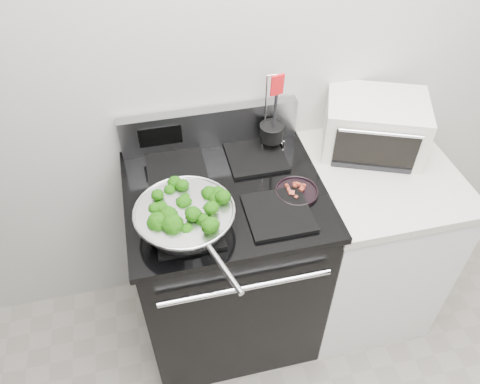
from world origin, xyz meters
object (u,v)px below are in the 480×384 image
object	(u,v)px
utensil_holder	(271,136)
toaster_oven	(374,125)
skillet	(185,217)
bacon_plate	(297,190)
gas_range	(227,262)

from	to	relation	value
utensil_holder	toaster_oven	bearing A→B (deg)	-19.70
skillet	toaster_oven	distance (m)	0.92
skillet	toaster_oven	world-z (taller)	toaster_oven
toaster_oven	utensil_holder	bearing A→B (deg)	-165.48
utensil_holder	toaster_oven	world-z (taller)	utensil_holder
skillet	toaster_oven	bearing A→B (deg)	2.46
skillet	bacon_plate	world-z (taller)	skillet
gas_range	toaster_oven	distance (m)	0.90
bacon_plate	toaster_oven	size ratio (longest dim) A/B	0.34
gas_range	utensil_holder	size ratio (longest dim) A/B	3.10
gas_range	bacon_plate	bearing A→B (deg)	-15.96
skillet	bacon_plate	distance (m)	0.46
gas_range	skillet	world-z (taller)	gas_range
gas_range	bacon_plate	world-z (taller)	gas_range
bacon_plate	toaster_oven	xyz separation A→B (m)	(0.42, 0.23, 0.07)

